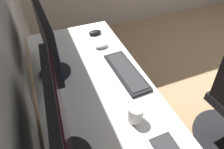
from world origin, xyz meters
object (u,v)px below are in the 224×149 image
monitor_secondary (47,39)px  coffee_mug (135,113)px  mouse_main (95,32)px  mouse_spare (102,45)px  monitor_primary (61,127)px  keyboard_main (126,72)px

monitor_secondary → coffee_mug: 0.63m
monitor_secondary → mouse_main: 0.58m
mouse_spare → monitor_secondary: bearing=113.0°
monitor_primary → mouse_main: (0.94, -0.42, -0.24)m
monitor_secondary → mouse_spare: (0.16, -0.37, -0.24)m
monitor_primary → mouse_spare: size_ratio=4.98×
mouse_main → coffee_mug: coffee_mug is taller
keyboard_main → coffee_mug: size_ratio=3.47×
mouse_main → keyboard_main: bearing=-175.6°
monitor_secondary → coffee_mug: monitor_secondary is taller
monitor_primary → mouse_spare: monitor_primary is taller
monitor_primary → mouse_main: monitor_primary is taller
mouse_spare → coffee_mug: 0.67m
monitor_primary → coffee_mug: 0.42m
keyboard_main → mouse_spare: mouse_spare is taller
keyboard_main → monitor_primary: bearing=131.9°
keyboard_main → mouse_spare: 0.33m
mouse_main → coffee_mug: (-0.86, 0.07, 0.03)m
monitor_secondary → mouse_spare: monitor_secondary is taller
keyboard_main → mouse_main: 0.53m
monitor_primary → mouse_spare: (0.75, -0.41, -0.24)m
monitor_secondary → mouse_spare: bearing=-67.0°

